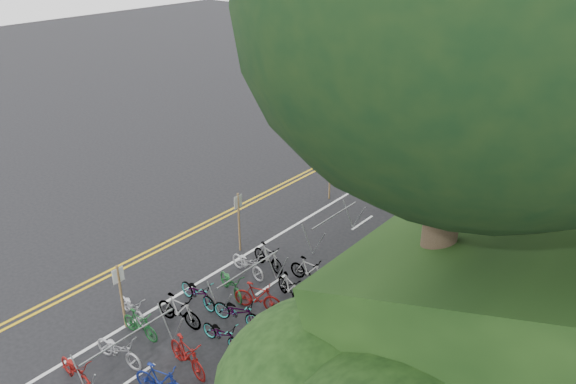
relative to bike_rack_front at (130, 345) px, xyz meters
name	(u,v)px	position (x,y,z in m)	size (l,w,h in m)	color
ground	(125,304)	(-2.81, 1.71, -0.91)	(120.00, 120.00, 0.00)	black
road_markings	(318,205)	(-2.18, 11.81, -0.91)	(7.47, 80.00, 0.01)	gold
red_curb	(439,223)	(2.89, 13.71, -0.86)	(0.25, 28.00, 0.10)	maroon
bike_rack_front	(130,345)	(0.00, 0.00, 0.00)	(1.18, 3.13, 1.25)	gray
bike_racks_rest	(397,182)	(0.19, 14.71, -0.06)	(1.14, 23.00, 1.17)	gray
signpost_near	(121,292)	(-1.79, 1.01, 0.41)	(0.08, 0.40, 2.31)	brown
signposts_rest	(365,152)	(-2.21, 15.71, 0.52)	(0.08, 18.40, 2.50)	brown
bike_front	(132,307)	(-1.96, 1.44, -0.49)	(1.61, 0.56, 0.85)	#9E9EA3
bike_valet	(206,315)	(0.25, 2.62, -0.43)	(3.18, 9.68, 1.10)	maroon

